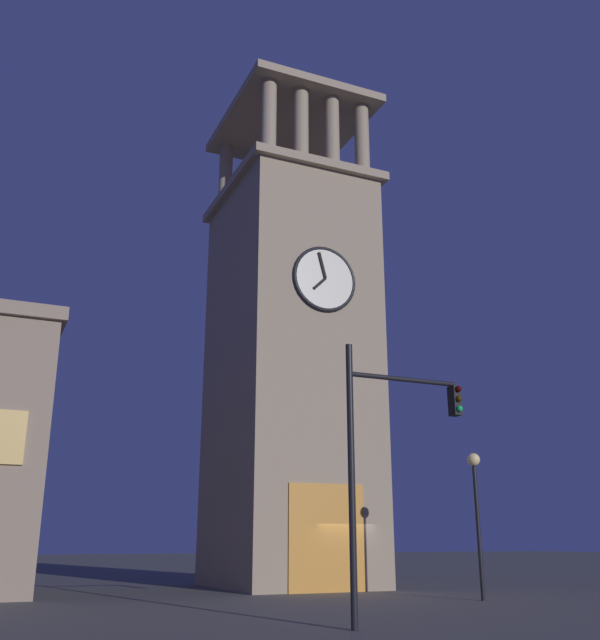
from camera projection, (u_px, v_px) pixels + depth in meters
The scene contains 4 objects.
ground_plane at pixel (342, 591), 27.63m from camera, with size 200.00×200.00×0.00m, color #56544F.
clocktower at pixel (290, 364), 32.91m from camera, with size 6.60×8.01×25.61m.
traffic_signal_near at pixel (386, 443), 16.90m from camera, with size 3.18×0.41×6.36m.
street_lamp at pixel (476, 495), 24.17m from camera, with size 0.44×0.44×4.74m.
Camera 1 is at (13.46, 26.30, 1.81)m, focal length 40.21 mm.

